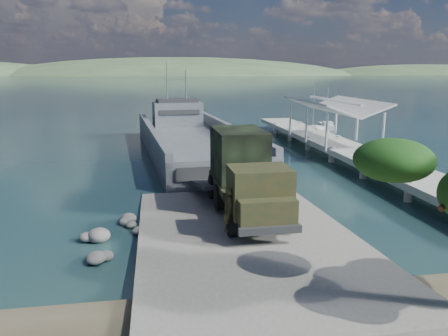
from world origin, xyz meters
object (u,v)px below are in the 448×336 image
(soldier, at_px, (230,217))
(sailboat_near, at_px, (313,131))
(sailboat_far, at_px, (326,126))
(military_truck, at_px, (245,174))
(landing_craft, at_px, (192,145))
(pier, at_px, (336,139))

(soldier, height_order, sailboat_near, sailboat_near)
(sailboat_far, bearing_deg, military_truck, -109.06)
(landing_craft, height_order, military_truck, landing_craft)
(pier, bearing_deg, sailboat_far, 70.29)
(sailboat_near, bearing_deg, pier, -113.15)
(sailboat_near, xyz_separation_m, sailboat_far, (3.66, 4.63, -0.03))
(military_truck, xyz_separation_m, soldier, (-1.47, -3.67, -1.11))
(pier, xyz_separation_m, soldier, (-13.85, -20.18, -0.08))
(landing_craft, bearing_deg, soldier, -95.81)
(sailboat_near, bearing_deg, soldier, -127.24)
(pier, bearing_deg, sailboat_near, 77.84)
(pier, distance_m, sailboat_near, 14.43)
(pier, distance_m, landing_craft, 13.91)
(soldier, bearing_deg, sailboat_near, 31.33)
(pier, height_order, sailboat_near, sailboat_near)
(soldier, height_order, sailboat_far, sailboat_far)
(pier, xyz_separation_m, military_truck, (-12.39, -16.51, 1.03))
(pier, relative_size, sailboat_near, 6.80)
(landing_craft, xyz_separation_m, soldier, (-0.37, -23.50, 0.73))
(landing_craft, distance_m, military_truck, 19.95)
(pier, distance_m, military_truck, 20.67)
(military_truck, bearing_deg, soldier, -112.33)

